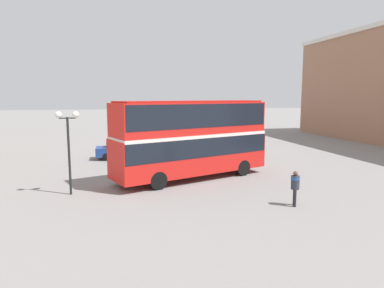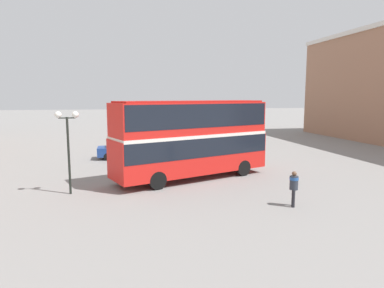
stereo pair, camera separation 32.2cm
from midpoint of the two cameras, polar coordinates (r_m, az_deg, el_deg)
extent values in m
plane|color=gray|center=(22.27, -4.90, -5.42)|extent=(240.00, 240.00, 0.00)
cube|color=red|center=(21.39, 0.43, -1.61)|extent=(10.33, 5.94, 2.30)
cube|color=red|center=(21.14, 0.44, 4.19)|extent=(10.16, 5.82, 2.04)
cube|color=black|center=(21.31, 0.43, -0.23)|extent=(10.24, 5.94, 1.13)
cube|color=black|center=(21.12, 0.44, 4.86)|extent=(10.03, 5.79, 1.39)
cube|color=silver|center=(21.22, 0.44, 1.53)|extent=(10.24, 5.93, 0.20)
cube|color=#B11A15|center=(21.09, 0.44, 7.09)|extent=(9.67, 5.49, 0.10)
cylinder|color=black|center=(24.35, 5.31, -3.03)|extent=(1.07, 0.64, 1.03)
cylinder|color=black|center=(22.59, 8.93, -3.96)|extent=(1.07, 0.64, 1.03)
cylinder|color=black|center=(21.18, -8.19, -4.74)|extent=(1.07, 0.64, 1.03)
cylinder|color=black|center=(19.14, -5.30, -6.06)|extent=(1.07, 0.64, 1.03)
cylinder|color=#232328|center=(16.84, 17.06, -8.72)|extent=(0.15, 0.15, 0.81)
cylinder|color=#232328|center=(17.08, 17.04, -8.48)|extent=(0.15, 0.15, 0.81)
cylinder|color=#2D333D|center=(16.77, 17.15, -6.20)|extent=(0.53, 0.53, 0.64)
cylinder|color=#28569E|center=(16.72, 17.18, -5.52)|extent=(0.56, 0.56, 0.14)
sphere|color=brown|center=(16.67, 17.22, -4.74)|extent=(0.22, 0.22, 0.22)
cube|color=navy|center=(29.09, -10.91, -1.12)|extent=(4.33, 1.78, 0.73)
cube|color=black|center=(28.99, -11.28, 0.10)|extent=(2.26, 1.59, 0.52)
cylinder|color=black|center=(29.95, -8.36, -1.43)|extent=(0.61, 0.23, 0.61)
cylinder|color=black|center=(28.41, -8.18, -1.93)|extent=(0.61, 0.23, 0.61)
cylinder|color=black|center=(29.93, -13.47, -1.57)|extent=(0.61, 0.23, 0.61)
cylinder|color=black|center=(28.39, -13.57, -2.08)|extent=(0.61, 0.23, 0.61)
cylinder|color=black|center=(18.97, -19.39, -1.90)|extent=(0.12, 0.12, 4.08)
cylinder|color=black|center=(18.75, -19.66, 4.11)|extent=(0.84, 0.06, 0.06)
sphere|color=white|center=(18.80, -20.96, 4.58)|extent=(0.35, 0.35, 0.35)
sphere|color=white|center=(18.69, -18.41, 4.68)|extent=(0.35, 0.35, 0.35)
camera|label=1|loc=(0.16, -89.57, 0.06)|focal=32.00mm
camera|label=2|loc=(0.16, 90.43, -0.06)|focal=32.00mm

